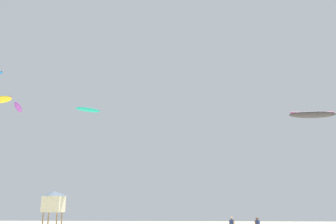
# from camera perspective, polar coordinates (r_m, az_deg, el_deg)

# --- Properties ---
(lifeguard_tower) EXTENTS (2.30, 2.30, 4.15)m
(lifeguard_tower) POSITION_cam_1_polar(r_m,az_deg,el_deg) (43.27, -17.27, -13.06)
(lifeguard_tower) COLOR #8C704C
(lifeguard_tower) RESTS_ON ground
(kite_aloft_0) EXTENTS (4.43, 1.40, 0.69)m
(kite_aloft_0) POSITION_cam_1_polar(r_m,az_deg,el_deg) (37.63, 21.45, -0.37)
(kite_aloft_0) COLOR #2D2D33
(kite_aloft_1) EXTENTS (2.61, 2.22, 0.46)m
(kite_aloft_1) POSITION_cam_1_polar(r_m,az_deg,el_deg) (39.00, -12.28, 0.34)
(kite_aloft_1) COLOR #19B29E
(kite_aloft_3) EXTENTS (1.71, 2.71, 0.66)m
(kite_aloft_3) POSITION_cam_1_polar(r_m,az_deg,el_deg) (32.19, -22.18, 0.67)
(kite_aloft_3) COLOR purple
(kite_aloft_5) EXTENTS (3.03, 1.89, 0.64)m
(kite_aloft_5) POSITION_cam_1_polar(r_m,az_deg,el_deg) (37.81, -24.53, 1.75)
(kite_aloft_5) COLOR yellow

